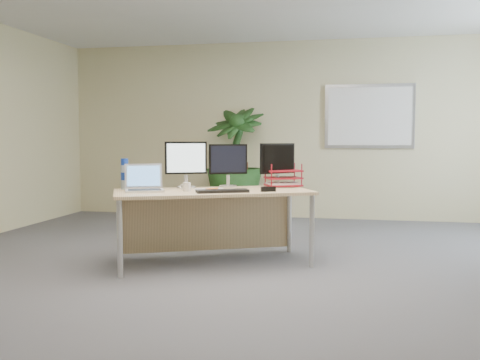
% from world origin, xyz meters
% --- Properties ---
extents(floor, '(8.00, 8.00, 0.00)m').
position_xyz_m(floor, '(0.00, 0.00, 0.00)').
color(floor, '#4A4A4F').
rests_on(floor, ground).
extents(back_wall, '(7.00, 0.04, 2.70)m').
position_xyz_m(back_wall, '(0.00, 4.00, 1.35)').
color(back_wall, beige).
rests_on(back_wall, floor).
extents(whiteboard, '(1.30, 0.04, 0.95)m').
position_xyz_m(whiteboard, '(1.20, 3.97, 1.55)').
color(whiteboard, '#B0B0B5').
rests_on(whiteboard, back_wall).
extents(desk, '(2.04, 1.49, 0.72)m').
position_xyz_m(desk, '(-0.42, 0.87, 0.57)').
color(desk, tan).
rests_on(desk, floor).
extents(floor_plant, '(1.01, 1.01, 1.50)m').
position_xyz_m(floor_plant, '(-0.78, 3.70, 0.75)').
color(floor_plant, '#183C15').
rests_on(floor_plant, floor).
extents(monitor_left, '(0.40, 0.21, 0.47)m').
position_xyz_m(monitor_left, '(-0.70, 0.95, 0.99)').
color(monitor_left, silver).
rests_on(monitor_left, desk).
extents(monitor_right, '(0.38, 0.20, 0.44)m').
position_xyz_m(monitor_right, '(-0.31, 1.14, 0.98)').
color(monitor_right, silver).
rests_on(monitor_right, desk).
extents(monitor_dark, '(0.33, 0.30, 0.45)m').
position_xyz_m(monitor_dark, '(0.19, 1.28, 0.98)').
color(monitor_dark, silver).
rests_on(monitor_dark, desk).
extents(laptop, '(0.46, 0.43, 0.26)m').
position_xyz_m(laptop, '(-1.00, 0.59, 0.78)').
color(laptop, silver).
rests_on(laptop, desk).
extents(keyboard, '(0.51, 0.35, 0.03)m').
position_xyz_m(keyboard, '(-0.24, 0.61, 0.74)').
color(keyboard, black).
rests_on(keyboard, desk).
extents(coffee_mug, '(0.11, 0.07, 0.08)m').
position_xyz_m(coffee_mug, '(-0.60, 0.64, 0.76)').
color(coffee_mug, silver).
rests_on(coffee_mug, desk).
extents(spiral_notebook, '(0.34, 0.31, 0.01)m').
position_xyz_m(spiral_notebook, '(-0.40, 0.77, 0.73)').
color(spiral_notebook, silver).
rests_on(spiral_notebook, desk).
extents(orange_pen, '(0.10, 0.13, 0.01)m').
position_xyz_m(orange_pen, '(-0.38, 0.78, 0.74)').
color(orange_pen, orange).
rests_on(orange_pen, spiral_notebook).
extents(yellow_highlighter, '(0.11, 0.06, 0.02)m').
position_xyz_m(yellow_highlighter, '(-0.20, 0.77, 0.73)').
color(yellow_highlighter, yellow).
rests_on(yellow_highlighter, desk).
extents(water_bottle, '(0.08, 0.08, 0.30)m').
position_xyz_m(water_bottle, '(-1.25, 0.71, 0.87)').
color(water_bottle, '#A9BBC6').
rests_on(water_bottle, desk).
extents(letter_tray, '(0.43, 0.39, 0.17)m').
position_xyz_m(letter_tray, '(0.24, 1.32, 0.80)').
color(letter_tray, maroon).
rests_on(letter_tray, desk).
extents(stapler, '(0.14, 0.09, 0.05)m').
position_xyz_m(stapler, '(0.17, 0.77, 0.75)').
color(stapler, black).
rests_on(stapler, desk).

